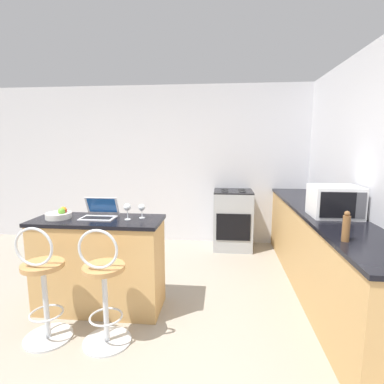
{
  "coord_description": "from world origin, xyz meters",
  "views": [
    {
      "loc": [
        0.91,
        -2.17,
        1.65
      ],
      "look_at": [
        0.52,
        1.68,
        1.03
      ],
      "focal_mm": 28.0,
      "sensor_mm": 36.0,
      "label": 1
    }
  ],
  "objects_px": {
    "bar_stool_near": "(43,287)",
    "storage_jar": "(333,198)",
    "pepper_mill": "(346,227)",
    "mug_white": "(318,196)",
    "mug_blue": "(322,198)",
    "stove_range": "(233,220)",
    "fruit_bowl": "(60,214)",
    "wine_glass_short": "(142,208)",
    "bar_stool_far": "(104,290)",
    "laptop": "(100,212)",
    "microwave": "(335,201)",
    "wine_glass_tall": "(127,208)"
  },
  "relations": [
    {
      "from": "fruit_bowl",
      "to": "mug_white",
      "type": "xyz_separation_m",
      "value": [
        2.82,
        1.25,
        0.01
      ]
    },
    {
      "from": "wine_glass_short",
      "to": "mug_blue",
      "type": "height_order",
      "value": "wine_glass_short"
    },
    {
      "from": "stove_range",
      "to": "pepper_mill",
      "type": "relative_size",
      "value": 4.04
    },
    {
      "from": "laptop",
      "to": "stove_range",
      "type": "height_order",
      "value": "laptop"
    },
    {
      "from": "microwave",
      "to": "wine_glass_tall",
      "type": "distance_m",
      "value": 2.05
    },
    {
      "from": "fruit_bowl",
      "to": "wine_glass_short",
      "type": "height_order",
      "value": "wine_glass_short"
    },
    {
      "from": "bar_stool_far",
      "to": "mug_blue",
      "type": "xyz_separation_m",
      "value": [
        2.2,
        1.66,
        0.5
      ]
    },
    {
      "from": "bar_stool_near",
      "to": "laptop",
      "type": "bearing_deg",
      "value": 66.06
    },
    {
      "from": "bar_stool_far",
      "to": "wine_glass_short",
      "type": "xyz_separation_m",
      "value": [
        0.16,
        0.61,
        0.56
      ]
    },
    {
      "from": "bar_stool_near",
      "to": "laptop",
      "type": "xyz_separation_m",
      "value": [
        0.26,
        0.6,
        0.51
      ]
    },
    {
      "from": "wine_glass_short",
      "to": "laptop",
      "type": "bearing_deg",
      "value": -177.84
    },
    {
      "from": "mug_white",
      "to": "pepper_mill",
      "type": "height_order",
      "value": "pepper_mill"
    },
    {
      "from": "microwave",
      "to": "wine_glass_tall",
      "type": "height_order",
      "value": "microwave"
    },
    {
      "from": "laptop",
      "to": "fruit_bowl",
      "type": "bearing_deg",
      "value": -168.88
    },
    {
      "from": "mug_blue",
      "to": "storage_jar",
      "type": "bearing_deg",
      "value": -81.23
    },
    {
      "from": "fruit_bowl",
      "to": "wine_glass_short",
      "type": "xyz_separation_m",
      "value": [
        0.8,
        0.09,
        0.06
      ]
    },
    {
      "from": "bar_stool_far",
      "to": "laptop",
      "type": "xyz_separation_m",
      "value": [
        -0.26,
        0.6,
        0.51
      ]
    },
    {
      "from": "laptop",
      "to": "pepper_mill",
      "type": "bearing_deg",
      "value": -14.01
    },
    {
      "from": "storage_jar",
      "to": "mug_blue",
      "type": "distance_m",
      "value": 0.26
    },
    {
      "from": "fruit_bowl",
      "to": "pepper_mill",
      "type": "bearing_deg",
      "value": -10.31
    },
    {
      "from": "bar_stool_near",
      "to": "pepper_mill",
      "type": "xyz_separation_m",
      "value": [
        2.39,
        0.07,
        0.57
      ]
    },
    {
      "from": "bar_stool_near",
      "to": "wine_glass_short",
      "type": "height_order",
      "value": "wine_glass_short"
    },
    {
      "from": "stove_range",
      "to": "pepper_mill",
      "type": "xyz_separation_m",
      "value": [
        0.75,
        -2.41,
        0.58
      ]
    },
    {
      "from": "microwave",
      "to": "wine_glass_short",
      "type": "bearing_deg",
      "value": -172.22
    },
    {
      "from": "laptop",
      "to": "bar_stool_far",
      "type": "bearing_deg",
      "value": -66.51
    },
    {
      "from": "microwave",
      "to": "stove_range",
      "type": "relative_size",
      "value": 0.49
    },
    {
      "from": "bar_stool_near",
      "to": "microwave",
      "type": "xyz_separation_m",
      "value": [
        2.59,
        0.87,
        0.61
      ]
    },
    {
      "from": "pepper_mill",
      "to": "bar_stool_far",
      "type": "bearing_deg",
      "value": -177.97
    },
    {
      "from": "mug_white",
      "to": "storage_jar",
      "type": "bearing_deg",
      "value": -80.35
    },
    {
      "from": "wine_glass_short",
      "to": "pepper_mill",
      "type": "bearing_deg",
      "value": -17.79
    },
    {
      "from": "stove_range",
      "to": "wine_glass_short",
      "type": "bearing_deg",
      "value": -117.21
    },
    {
      "from": "mug_blue",
      "to": "mug_white",
      "type": "bearing_deg",
      "value": 101.61
    },
    {
      "from": "microwave",
      "to": "pepper_mill",
      "type": "relative_size",
      "value": 1.96
    },
    {
      "from": "wine_glass_short",
      "to": "mug_blue",
      "type": "bearing_deg",
      "value": 27.21
    },
    {
      "from": "laptop",
      "to": "fruit_bowl",
      "type": "distance_m",
      "value": 0.39
    },
    {
      "from": "microwave",
      "to": "bar_stool_far",
      "type": "bearing_deg",
      "value": -157.12
    },
    {
      "from": "mug_white",
      "to": "laptop",
      "type": "bearing_deg",
      "value": -154.21
    },
    {
      "from": "fruit_bowl",
      "to": "storage_jar",
      "type": "xyz_separation_m",
      "value": [
        2.88,
        0.88,
        0.05
      ]
    },
    {
      "from": "laptop",
      "to": "storage_jar",
      "type": "xyz_separation_m",
      "value": [
        2.5,
        0.81,
        0.04
      ]
    },
    {
      "from": "pepper_mill",
      "to": "mug_blue",
      "type": "height_order",
      "value": "pepper_mill"
    },
    {
      "from": "microwave",
      "to": "pepper_mill",
      "type": "height_order",
      "value": "microwave"
    },
    {
      "from": "bar_stool_far",
      "to": "mug_blue",
      "type": "bearing_deg",
      "value": 36.99
    },
    {
      "from": "bar_stool_near",
      "to": "storage_jar",
      "type": "distance_m",
      "value": 3.15
    },
    {
      "from": "laptop",
      "to": "microwave",
      "type": "xyz_separation_m",
      "value": [
        2.33,
        0.28,
        0.1
      ]
    },
    {
      "from": "stove_range",
      "to": "mug_white",
      "type": "bearing_deg",
      "value": -33.3
    },
    {
      "from": "stove_range",
      "to": "microwave",
      "type": "bearing_deg",
      "value": -59.41
    },
    {
      "from": "laptop",
      "to": "mug_white",
      "type": "distance_m",
      "value": 2.71
    },
    {
      "from": "fruit_bowl",
      "to": "wine_glass_short",
      "type": "bearing_deg",
      "value": 6.43
    },
    {
      "from": "bar_stool_near",
      "to": "pepper_mill",
      "type": "height_order",
      "value": "pepper_mill"
    },
    {
      "from": "stove_range",
      "to": "mug_white",
      "type": "relative_size",
      "value": 9.23
    }
  ]
}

